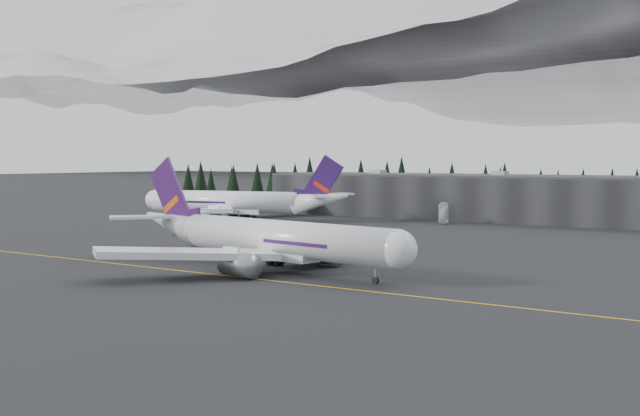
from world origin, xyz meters
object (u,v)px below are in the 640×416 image
Objects in this scene: jet_main at (261,237)px; gse_vehicle_a at (444,221)px; terminal at (534,198)px; jet_parked at (241,202)px.

gse_vehicle_a is at bearing 106.13° from jet_main.
terminal is at bearing 96.93° from jet_main.
jet_parked reaches higher than gse_vehicle_a.
jet_main is at bearing -89.59° from gse_vehicle_a.
jet_parked is at bearing 139.88° from jet_main.
jet_main is 0.98× the size of jet_parked.
jet_parked is at bearing -165.67° from gse_vehicle_a.
terminal is 27.71× the size of gse_vehicle_a.
terminal is 2.62× the size of jet_parked.
jet_parked reaches higher than jet_main.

